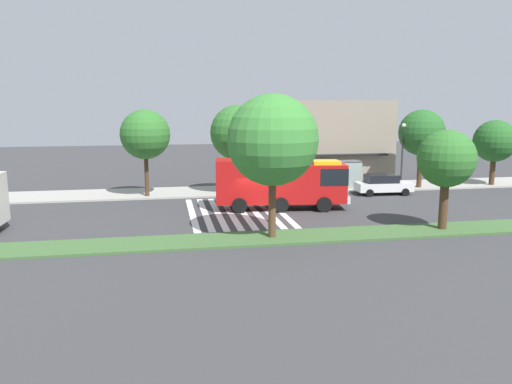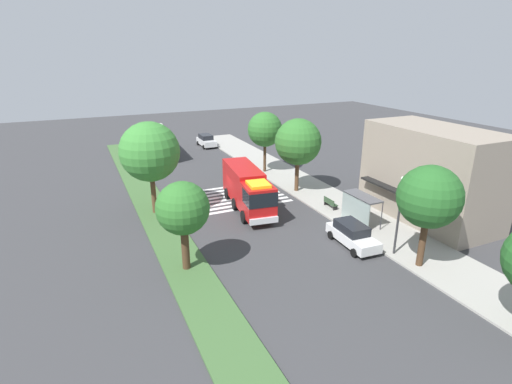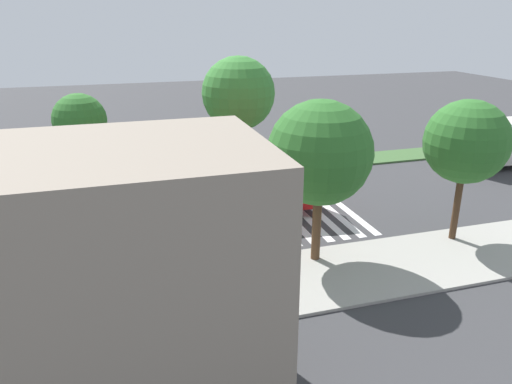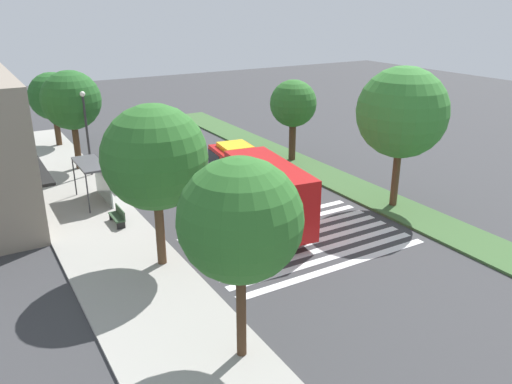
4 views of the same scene
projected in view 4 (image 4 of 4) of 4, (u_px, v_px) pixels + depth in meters
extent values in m
plane|color=#38383A|center=(287.00, 232.00, 27.25)|extent=(120.00, 120.00, 0.00)
cube|color=#9E9B93|center=(130.00, 272.00, 23.14)|extent=(60.00, 5.09, 0.14)
cube|color=#3D6033|center=(390.00, 204.00, 30.80)|extent=(60.00, 3.00, 0.14)
cube|color=silver|center=(339.00, 267.00, 23.74)|extent=(0.45, 10.80, 0.01)
cube|color=silver|center=(327.00, 259.00, 24.46)|extent=(0.45, 10.80, 0.01)
cube|color=silver|center=(315.00, 251.00, 25.18)|extent=(0.45, 10.80, 0.01)
cube|color=silver|center=(305.00, 244.00, 25.91)|extent=(0.45, 10.80, 0.01)
cube|color=silver|center=(295.00, 238.00, 26.63)|extent=(0.45, 10.80, 0.01)
cube|color=silver|center=(285.00, 231.00, 27.36)|extent=(0.45, 10.80, 0.01)
cube|color=silver|center=(276.00, 225.00, 28.08)|extent=(0.45, 10.80, 0.01)
cube|color=silver|center=(267.00, 220.00, 28.80)|extent=(0.45, 10.80, 0.01)
cube|color=#B71414|center=(235.00, 171.00, 30.86)|extent=(3.11, 2.76, 2.79)
cube|color=#B71414|center=(268.00, 193.00, 26.76)|extent=(6.85, 3.22, 3.15)
cube|color=black|center=(233.00, 160.00, 31.03)|extent=(2.32, 2.68, 1.23)
cube|color=silver|center=(227.00, 181.00, 32.57)|extent=(0.54, 2.44, 0.50)
cube|color=yellow|center=(235.00, 146.00, 30.33)|extent=(2.17, 1.93, 0.24)
cylinder|color=black|center=(219.00, 197.00, 30.66)|extent=(1.13, 0.43, 1.10)
cylinder|color=black|center=(256.00, 191.00, 31.57)|extent=(1.13, 0.43, 1.10)
cylinder|color=black|center=(260.00, 237.00, 25.44)|extent=(1.13, 0.43, 1.10)
cylinder|color=black|center=(303.00, 229.00, 26.35)|extent=(1.13, 0.43, 1.10)
cylinder|color=black|center=(238.00, 215.00, 27.99)|extent=(1.13, 0.43, 1.10)
cylinder|color=black|center=(278.00, 209.00, 28.90)|extent=(1.13, 0.43, 1.10)
cube|color=silver|center=(127.00, 172.00, 34.53)|extent=(4.80, 2.05, 0.72)
cube|color=black|center=(127.00, 163.00, 34.09)|extent=(2.72, 1.73, 0.68)
cylinder|color=black|center=(109.00, 173.00, 35.55)|extent=(0.65, 0.25, 0.64)
cylinder|color=black|center=(135.00, 169.00, 36.34)|extent=(0.65, 0.25, 0.64)
cylinder|color=black|center=(120.00, 187.00, 32.97)|extent=(0.65, 0.25, 0.64)
cylinder|color=black|center=(147.00, 182.00, 33.77)|extent=(0.65, 0.25, 0.64)
cube|color=#4C4C51|center=(90.00, 164.00, 30.19)|extent=(3.50, 1.40, 0.12)
cube|color=#8C9E99|center=(103.00, 181.00, 30.93)|extent=(3.50, 0.08, 2.40)
cylinder|color=#333338|center=(88.00, 193.00, 28.94)|extent=(0.08, 0.08, 2.40)
cylinder|color=#333338|center=(74.00, 177.00, 31.67)|extent=(0.08, 0.08, 2.40)
cube|color=#2D472D|center=(117.00, 217.00, 27.80)|extent=(1.60, 0.50, 0.08)
cube|color=#2D472D|center=(120.00, 212.00, 27.81)|extent=(1.60, 0.06, 0.45)
cube|color=black|center=(121.00, 225.00, 27.30)|extent=(0.08, 0.45, 0.37)
cube|color=black|center=(113.00, 216.00, 28.46)|extent=(0.08, 0.45, 0.37)
cylinder|color=#2D2D30|center=(88.00, 137.00, 34.88)|extent=(0.16, 0.16, 5.44)
sphere|color=white|center=(82.00, 94.00, 33.85)|extent=(0.36, 0.36, 0.36)
cube|color=black|center=(33.00, 162.00, 29.61)|extent=(9.15, 0.80, 0.16)
cylinder|color=#47301E|center=(241.00, 309.00, 17.07)|extent=(0.34, 0.34, 3.65)
sphere|color=#2D6B28|center=(240.00, 220.00, 15.92)|extent=(4.03, 4.03, 4.03)
cylinder|color=#513823|center=(160.00, 228.00, 23.21)|extent=(0.41, 0.41, 3.50)
sphere|color=#2D6B28|center=(155.00, 157.00, 22.02)|extent=(4.64, 4.64, 4.64)
cylinder|color=#47301E|center=(77.00, 145.00, 36.62)|extent=(0.45, 0.45, 3.51)
sphere|color=#235B23|center=(71.00, 100.00, 35.49)|extent=(4.11, 4.11, 4.11)
cylinder|color=#47301E|center=(57.00, 129.00, 42.68)|extent=(0.48, 0.48, 2.74)
sphere|color=#235B23|center=(53.00, 96.00, 41.72)|extent=(3.87, 3.87, 3.87)
cylinder|color=#513823|center=(396.00, 175.00, 29.92)|extent=(0.43, 0.43, 3.77)
sphere|color=#387F33|center=(402.00, 112.00, 28.62)|extent=(5.15, 5.15, 5.15)
cylinder|color=#47301E|center=(292.00, 140.00, 38.64)|extent=(0.52, 0.52, 3.10)
sphere|color=#2D6B28|center=(293.00, 103.00, 37.66)|extent=(3.47, 3.47, 3.47)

